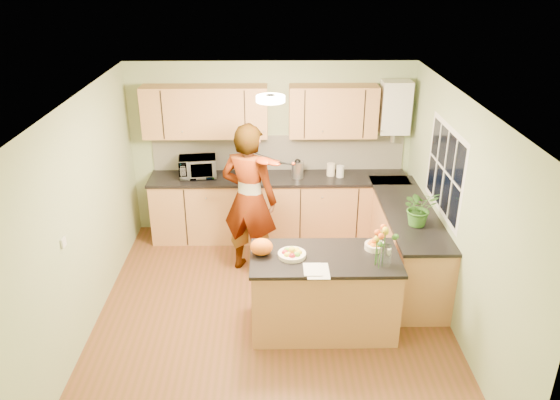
{
  "coord_description": "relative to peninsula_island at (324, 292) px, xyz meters",
  "views": [
    {
      "loc": [
        0.01,
        -5.2,
        3.81
      ],
      "look_at": [
        0.1,
        0.5,
        1.23
      ],
      "focal_mm": 35.0,
      "sensor_mm": 36.0,
      "label": 1
    }
  ],
  "objects": [
    {
      "name": "floor",
      "position": [
        -0.56,
        0.22,
        -0.45
      ],
      "size": [
        4.5,
        4.5,
        0.0
      ],
      "primitive_type": "plane",
      "color": "brown",
      "rests_on": "ground"
    },
    {
      "name": "ceiling",
      "position": [
        -0.56,
        0.22,
        2.05
      ],
      "size": [
        4.0,
        4.5,
        0.02
      ],
      "primitive_type": "cube",
      "color": "white",
      "rests_on": "wall_back"
    },
    {
      "name": "wall_back",
      "position": [
        -0.56,
        2.47,
        0.8
      ],
      "size": [
        4.0,
        0.02,
        2.5
      ],
      "primitive_type": "cube",
      "color": "#95AE7C",
      "rests_on": "floor"
    },
    {
      "name": "wall_front",
      "position": [
        -0.56,
        -2.03,
        0.8
      ],
      "size": [
        4.0,
        0.02,
        2.5
      ],
      "primitive_type": "cube",
      "color": "#95AE7C",
      "rests_on": "floor"
    },
    {
      "name": "wall_left",
      "position": [
        -2.56,
        0.22,
        0.8
      ],
      "size": [
        0.02,
        4.5,
        2.5
      ],
      "primitive_type": "cube",
      "color": "#95AE7C",
      "rests_on": "floor"
    },
    {
      "name": "wall_right",
      "position": [
        1.44,
        0.22,
        0.8
      ],
      "size": [
        0.02,
        4.5,
        2.5
      ],
      "primitive_type": "cube",
      "color": "#95AE7C",
      "rests_on": "floor"
    },
    {
      "name": "back_counter",
      "position": [
        -0.46,
        2.17,
        0.02
      ],
      "size": [
        3.64,
        0.62,
        0.94
      ],
      "color": "#B57948",
      "rests_on": "floor"
    },
    {
      "name": "right_counter",
      "position": [
        1.14,
        1.07,
        0.02
      ],
      "size": [
        0.62,
        2.24,
        0.94
      ],
      "color": "#B57948",
      "rests_on": "floor"
    },
    {
      "name": "splashback",
      "position": [
        -0.46,
        2.46,
        0.75
      ],
      "size": [
        3.6,
        0.02,
        0.52
      ],
      "primitive_type": "cube",
      "color": "white",
      "rests_on": "back_counter"
    },
    {
      "name": "upper_cabinets",
      "position": [
        -0.74,
        2.3,
        1.4
      ],
      "size": [
        3.2,
        0.34,
        0.7
      ],
      "color": "#B57948",
      "rests_on": "wall_back"
    },
    {
      "name": "boiler",
      "position": [
        1.14,
        2.31,
        1.44
      ],
      "size": [
        0.4,
        0.3,
        0.86
      ],
      "color": "white",
      "rests_on": "wall_back"
    },
    {
      "name": "window_right",
      "position": [
        1.43,
        0.82,
        1.1
      ],
      "size": [
        0.01,
        1.3,
        1.05
      ],
      "color": "white",
      "rests_on": "wall_right"
    },
    {
      "name": "light_switch",
      "position": [
        -2.55,
        -0.38,
        0.85
      ],
      "size": [
        0.02,
        0.09,
        0.09
      ],
      "primitive_type": "cube",
      "color": "white",
      "rests_on": "wall_left"
    },
    {
      "name": "ceiling_lamp",
      "position": [
        -0.56,
        0.52,
        2.01
      ],
      "size": [
        0.3,
        0.3,
        0.07
      ],
      "color": "#FFEABF",
      "rests_on": "ceiling"
    },
    {
      "name": "peninsula_island",
      "position": [
        0.0,
        0.0,
        0.0
      ],
      "size": [
        1.58,
        0.81,
        0.9
      ],
      "color": "#B57948",
      "rests_on": "floor"
    },
    {
      "name": "fruit_dish",
      "position": [
        -0.35,
        -0.0,
        0.49
      ],
      "size": [
        0.3,
        0.3,
        0.1
      ],
      "color": "#F5E2C4",
      "rests_on": "peninsula_island"
    },
    {
      "name": "orange_bowl",
      "position": [
        0.55,
        0.15,
        0.51
      ],
      "size": [
        0.22,
        0.22,
        0.13
      ],
      "color": "#F5E2C4",
      "rests_on": "peninsula_island"
    },
    {
      "name": "flower_vase",
      "position": [
        0.6,
        -0.18,
        0.77
      ],
      "size": [
        0.26,
        0.26,
        0.48
      ],
      "rotation": [
        0.0,
        0.0,
        -0.36
      ],
      "color": "silver",
      "rests_on": "peninsula_island"
    },
    {
      "name": "orange_bag",
      "position": [
        -0.67,
        0.05,
        0.54
      ],
      "size": [
        0.3,
        0.27,
        0.18
      ],
      "primitive_type": "ellipsoid",
      "rotation": [
        0.0,
        0.0,
        -0.34
      ],
      "color": "orange",
      "rests_on": "peninsula_island"
    },
    {
      "name": "papers",
      "position": [
        -0.1,
        -0.3,
        0.46
      ],
      "size": [
        0.23,
        0.31,
        0.01
      ],
      "primitive_type": "cube",
      "color": "silver",
      "rests_on": "peninsula_island"
    },
    {
      "name": "violinist",
      "position": [
        -0.84,
        1.26,
        0.54
      ],
      "size": [
        0.85,
        0.71,
        1.99
      ],
      "primitive_type": "imported",
      "rotation": [
        0.0,
        0.0,
        2.77
      ],
      "color": "tan",
      "rests_on": "floor"
    },
    {
      "name": "violin",
      "position": [
        -0.64,
        1.04,
        1.14
      ],
      "size": [
        0.59,
        0.51,
        0.15
      ],
      "primitive_type": null,
      "rotation": [
        0.17,
        0.0,
        -0.61
      ],
      "color": "#561B05",
      "rests_on": "violinist"
    },
    {
      "name": "microwave",
      "position": [
        -1.6,
        2.2,
        0.63
      ],
      "size": [
        0.55,
        0.41,
        0.28
      ],
      "primitive_type": "imported",
      "rotation": [
        0.0,
        0.0,
        0.12
      ],
      "color": "white",
      "rests_on": "back_counter"
    },
    {
      "name": "blue_box",
      "position": [
        -0.9,
        2.21,
        0.6
      ],
      "size": [
        0.34,
        0.29,
        0.23
      ],
      "primitive_type": "cube",
      "rotation": [
        0.0,
        0.0,
        0.36
      ],
      "color": "navy",
      "rests_on": "back_counter"
    },
    {
      "name": "kettle",
      "position": [
        -0.2,
        2.14,
        0.62
      ],
      "size": [
        0.17,
        0.17,
        0.32
      ],
      "rotation": [
        0.0,
        0.0,
        0.18
      ],
      "color": "silver",
      "rests_on": "back_counter"
    },
    {
      "name": "jar_cream",
      "position": [
        0.28,
        2.21,
        0.58
      ],
      "size": [
        0.14,
        0.14,
        0.18
      ],
      "primitive_type": "cylinder",
      "rotation": [
        0.0,
        0.0,
        -0.31
      ],
      "color": "#F5E2C4",
      "rests_on": "back_counter"
    },
    {
      "name": "jar_white",
      "position": [
        0.41,
        2.16,
        0.57
      ],
      "size": [
        0.11,
        0.11,
        0.16
      ],
      "primitive_type": "cylinder",
      "rotation": [
        0.0,
        0.0,
        0.05
      ],
      "color": "white",
      "rests_on": "back_counter"
    },
    {
      "name": "potted_plant",
      "position": [
        1.14,
        0.65,
        0.7
      ],
      "size": [
        0.44,
        0.4,
        0.44
      ],
      "primitive_type": "imported",
      "rotation": [
        0.0,
        0.0,
        0.16
      ],
      "color": "#326822",
      "rests_on": "right_counter"
    }
  ]
}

